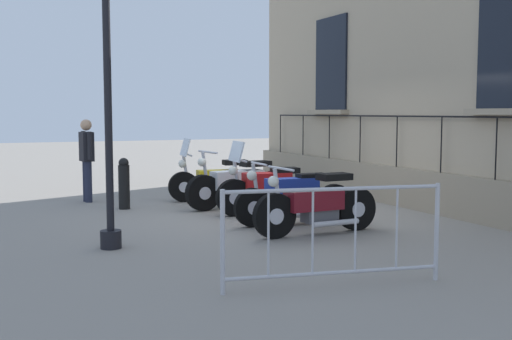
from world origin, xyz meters
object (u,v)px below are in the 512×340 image
lamppost (106,19)px  bollard (124,183)px  motorcycle_red (268,189)px  crowd_barrier (334,233)px  motorcycle_yellow (219,180)px  pedestrian_standing (87,156)px  motorcycle_maroon (316,206)px  motorcycle_white (239,185)px  motorcycle_blue (294,197)px

lamppost → bollard: 4.28m
motorcycle_red → crowd_barrier: size_ratio=0.84×
bollard → lamppost: bearing=74.9°
motorcycle_yellow → bollard: (2.03, 0.35, 0.07)m
motorcycle_red → bollard: motorcycle_red is taller
pedestrian_standing → motorcycle_yellow: bearing=160.5°
crowd_barrier → motorcycle_yellow: bearing=-100.4°
motorcycle_maroon → motorcycle_red: bearing=-93.9°
motorcycle_yellow → bollard: bearing=9.9°
motorcycle_yellow → motorcycle_red: (-0.17, 2.01, 0.03)m
motorcycle_red → crowd_barrier: bearing=73.1°
motorcycle_white → crowd_barrier: size_ratio=0.94×
crowd_barrier → bollard: 6.21m
motorcycle_blue → motorcycle_red: bearing=-92.3°
motorcycle_white → motorcycle_red: motorcycle_red is taller
motorcycle_red → motorcycle_maroon: 1.96m
motorcycle_yellow → crowd_barrier: size_ratio=0.92×
motorcycle_white → crowd_barrier: 5.55m
bollard → motorcycle_yellow: bearing=-170.1°
motorcycle_white → lamppost: lamppost is taller
bollard → motorcycle_white: bearing=160.2°
lamppost → pedestrian_standing: bearing=-95.4°
crowd_barrier → pedestrian_standing: size_ratio=1.41×
motorcycle_blue → lamppost: size_ratio=0.45×
motorcycle_maroon → pedestrian_standing: bearing=-62.4°
motorcycle_yellow → motorcycle_maroon: motorcycle_yellow is taller
motorcycle_blue → motorcycle_yellow: bearing=-87.7°
motorcycle_blue → bollard: (2.15, -2.72, 0.05)m
motorcycle_maroon → crowd_barrier: (1.23, 2.54, 0.14)m
motorcycle_yellow → motorcycle_red: motorcycle_red is taller
motorcycle_red → motorcycle_maroon: (0.13, 1.95, -0.02)m
motorcycle_white → motorcycle_maroon: motorcycle_white is taller
bollard → motorcycle_maroon: bearing=119.8°
lamppost → motorcycle_blue: bearing=-168.4°
motorcycle_red → motorcycle_blue: 1.06m
motorcycle_maroon → lamppost: size_ratio=0.45×
crowd_barrier → motorcycle_blue: bearing=-111.0°
crowd_barrier → pedestrian_standing: bearing=-80.0°
motorcycle_yellow → bollard: 2.06m
bollard → pedestrian_standing: pedestrian_standing is taller
motorcycle_maroon → crowd_barrier: size_ratio=0.89×
motorcycle_red → motorcycle_blue: size_ratio=0.95×
motorcycle_maroon → pedestrian_standing: (2.54, -4.85, 0.51)m
motorcycle_red → lamppost: lamppost is taller
motorcycle_maroon → crowd_barrier: 2.83m
lamppost → crowd_barrier: lamppost is taller
motorcycle_red → pedestrian_standing: 3.97m
crowd_barrier → bollard: size_ratio=2.44×
motorcycle_red → lamppost: (3.10, 1.69, 2.55)m
motorcycle_red → pedestrian_standing: bearing=-47.3°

